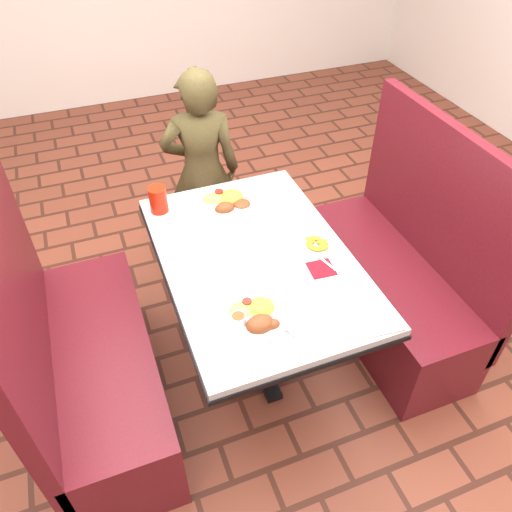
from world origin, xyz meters
name	(u,v)px	position (x,y,z in m)	size (l,w,h in m)	color
dining_table	(256,272)	(0.00, 0.00, 0.65)	(0.81, 1.21, 0.75)	silver
booth_bench_left	(92,367)	(-0.80, 0.00, 0.33)	(0.47, 1.20, 1.17)	maroon
booth_bench_right	(394,279)	(0.80, 0.00, 0.33)	(0.47, 1.20, 1.17)	maroon
diner_person	(202,172)	(0.02, 0.93, 0.62)	(0.46, 0.30, 1.25)	brown
near_dinner_plate	(257,314)	(-0.13, -0.34, 0.78)	(0.26, 0.26, 0.08)	white
far_dinner_plate	(227,200)	(0.01, 0.41, 0.78)	(0.29, 0.29, 0.07)	white
plantain_plate	(317,245)	(0.28, -0.04, 0.76)	(0.17, 0.17, 0.03)	white
maroon_napkin	(321,269)	(0.23, -0.18, 0.75)	(0.11, 0.11, 0.00)	maroon
spoon_utensil	(325,262)	(0.26, -0.15, 0.76)	(0.01, 0.13, 0.00)	#BABABE
red_tumbler	(158,200)	(-0.32, 0.48, 0.82)	(0.09, 0.09, 0.13)	red
paper_napkin	(375,321)	(0.29, -0.52, 0.76)	(0.18, 0.14, 0.01)	silver
knife_utensil	(282,325)	(-0.05, -0.41, 0.76)	(0.01, 0.15, 0.00)	silver
fork_utensil	(267,332)	(-0.12, -0.42, 0.76)	(0.01, 0.13, 0.00)	silver
lettuce_shreds	(260,245)	(0.04, 0.06, 0.75)	(0.28, 0.32, 0.00)	#7FBF4C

